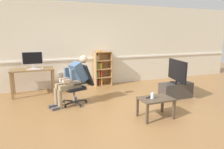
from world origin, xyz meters
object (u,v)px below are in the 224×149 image
object	(u,v)px
bookshelf	(102,69)
coffee_table	(156,101)
office_chair	(79,83)
tv_stand	(176,90)
spare_remote	(148,97)
computer_mouse	(42,68)
computer_desk	(33,73)
person_seated	(73,79)
imac_monitor	(32,59)
radiator	(71,80)
tv_screen	(177,71)
drinking_glass	(152,96)
keyboard	(34,69)

from	to	relation	value
bookshelf	coffee_table	world-z (taller)	bookshelf
coffee_table	office_chair	bearing A→B (deg)	130.74
office_chair	coffee_table	world-z (taller)	office_chair
office_chair	tv_stand	world-z (taller)	office_chair
bookshelf	spare_remote	bearing A→B (deg)	-88.15
computer_mouse	computer_desk	bearing A→B (deg)	155.81
person_seated	coffee_table	world-z (taller)	person_seated
computer_desk	tv_stand	bearing A→B (deg)	-25.25
imac_monitor	radiator	bearing A→B (deg)	15.74
tv_screen	computer_mouse	bearing A→B (deg)	76.65
imac_monitor	tv_stand	distance (m)	4.09
bookshelf	tv_screen	distance (m)	2.49
imac_monitor	bookshelf	size ratio (longest dim) A/B	0.48
drinking_glass	computer_desk	bearing A→B (deg)	131.06
computer_desk	bookshelf	distance (m)	2.17
radiator	office_chair	bearing A→B (deg)	-91.81
office_chair	coffee_table	distance (m)	1.97
keyboard	drinking_glass	xyz separation A→B (m)	(2.24, -2.48, -0.28)
imac_monitor	tv_stand	bearing A→B (deg)	-26.40
computer_desk	office_chair	bearing A→B (deg)	-46.50
tv_screen	imac_monitor	bearing A→B (deg)	75.58
bookshelf	person_seated	size ratio (longest dim) A/B	0.98
person_seated	tv_screen	world-z (taller)	person_seated
computer_desk	drinking_glass	xyz separation A→B (m)	(2.28, -2.62, -0.15)
imac_monitor	computer_desk	bearing A→B (deg)	-107.98
tv_stand	spare_remote	bearing A→B (deg)	-148.48
imac_monitor	coffee_table	size ratio (longest dim) A/B	0.82
office_chair	computer_mouse	bearing A→B (deg)	-158.74
computer_mouse	spare_remote	bearing A→B (deg)	-50.96
person_seated	drinking_glass	size ratio (longest dim) A/B	10.21
keyboard	tv_stand	size ratio (longest dim) A/B	0.41
bookshelf	person_seated	distance (m)	1.93
imac_monitor	bookshelf	world-z (taller)	imac_monitor
tv_stand	imac_monitor	bearing A→B (deg)	153.60
radiator	keyboard	bearing A→B (deg)	-154.04
computer_desk	computer_mouse	xyz separation A→B (m)	(0.27, -0.12, 0.14)
tv_stand	tv_screen	world-z (taller)	tv_screen
imac_monitor	person_seated	xyz separation A→B (m)	(0.90, -1.27, -0.39)
tv_stand	coffee_table	bearing A→B (deg)	-143.54
person_seated	tv_stand	size ratio (longest dim) A/B	1.35
radiator	tv_stand	world-z (taller)	radiator
tv_stand	coffee_table	size ratio (longest dim) A/B	1.30
computer_mouse	tv_screen	bearing A→B (deg)	-25.33
computer_mouse	radiator	world-z (taller)	computer_mouse
office_chair	spare_remote	world-z (taller)	office_chair
radiator	tv_screen	size ratio (longest dim) A/B	0.83
computer_mouse	tv_stand	bearing A→B (deg)	-25.33
imac_monitor	tv_screen	bearing A→B (deg)	-26.40
coffee_table	tv_stand	bearing A→B (deg)	36.46
computer_mouse	tv_screen	world-z (taller)	tv_screen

